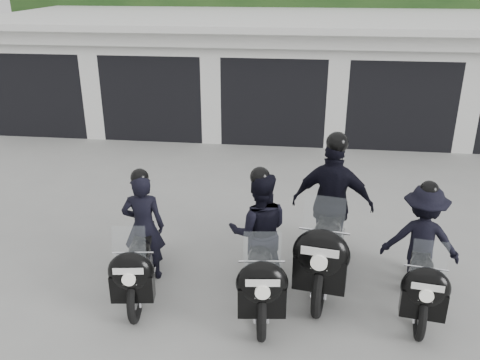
# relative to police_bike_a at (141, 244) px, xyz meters

# --- Properties ---
(ground) EXTENTS (80.00, 80.00, 0.00)m
(ground) POSITION_rel_police_bike_a_xyz_m (1.40, 1.02, -0.69)
(ground) COLOR gray
(ground) RESTS_ON ground
(garage_block) EXTENTS (16.40, 6.80, 2.96)m
(garage_block) POSITION_rel_police_bike_a_xyz_m (1.40, 9.07, 0.74)
(garage_block) COLOR silver
(garage_block) RESTS_ON ground
(background_vegetation) EXTENTS (20.00, 3.90, 5.80)m
(background_vegetation) POSITION_rel_police_bike_a_xyz_m (1.77, 13.94, 2.08)
(background_vegetation) COLOR #163613
(background_vegetation) RESTS_ON ground
(police_bike_a) EXTENTS (0.76, 1.99, 1.73)m
(police_bike_a) POSITION_rel_police_bike_a_xyz_m (0.00, 0.00, 0.00)
(police_bike_a) COLOR black
(police_bike_a) RESTS_ON ground
(police_bike_b) EXTENTS (0.91, 2.13, 1.86)m
(police_bike_b) POSITION_rel_police_bike_a_xyz_m (1.62, 0.03, 0.10)
(police_bike_b) COLOR black
(police_bike_b) RESTS_ON ground
(police_bike_c) EXTENTS (1.26, 2.47, 2.16)m
(police_bike_c) POSITION_rel_police_bike_a_xyz_m (2.57, 0.72, 0.23)
(police_bike_c) COLOR black
(police_bike_c) RESTS_ON ground
(police_bike_d) EXTENTS (1.09, 1.96, 1.71)m
(police_bike_d) POSITION_rel_police_bike_a_xyz_m (3.75, 0.21, 0.04)
(police_bike_d) COLOR black
(police_bike_d) RESTS_ON ground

